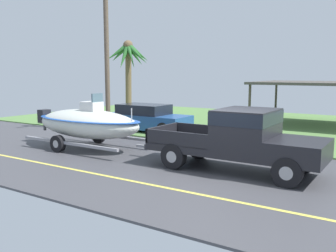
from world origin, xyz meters
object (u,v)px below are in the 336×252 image
at_px(boat_on_trailer, 87,123).
at_px(palm_tree_near_right, 128,59).
at_px(carport_awning, 317,84).
at_px(parked_sedan_near, 147,118).
at_px(utility_pole, 107,53).
at_px(pickup_truck_towing, 245,138).

bearing_deg(boat_on_trailer, palm_tree_near_right, 120.41).
bearing_deg(boat_on_trailer, carport_awning, 61.72).
height_order(parked_sedan_near, utility_pole, utility_pole).
bearing_deg(parked_sedan_near, palm_tree_near_right, 135.83).
bearing_deg(palm_tree_near_right, utility_pole, -60.26).
bearing_deg(parked_sedan_near, boat_on_trailer, -82.77).
bearing_deg(parked_sedan_near, carport_awning, 44.78).
relative_size(pickup_truck_towing, carport_awning, 0.86).
distance_m(boat_on_trailer, parked_sedan_near, 4.82).
height_order(carport_awning, utility_pole, utility_pole).
distance_m(boat_on_trailer, palm_tree_near_right, 11.64).
height_order(pickup_truck_towing, utility_pole, utility_pole).
xyz_separation_m(parked_sedan_near, palm_tree_near_right, (-5.10, 4.96, 3.23)).
bearing_deg(carport_awning, utility_pole, -137.81).
xyz_separation_m(pickup_truck_towing, carport_awning, (-0.31, 11.51, 1.31)).
xyz_separation_m(pickup_truck_towing, utility_pole, (-8.82, 3.79, 2.89)).
distance_m(pickup_truck_towing, parked_sedan_near, 8.57).
relative_size(boat_on_trailer, utility_pole, 0.80).
relative_size(pickup_truck_towing, parked_sedan_near, 1.25).
xyz_separation_m(carport_awning, utility_pole, (-8.51, -7.71, 1.58)).
height_order(pickup_truck_towing, carport_awning, carport_awning).
bearing_deg(carport_awning, boat_on_trailer, -118.28).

